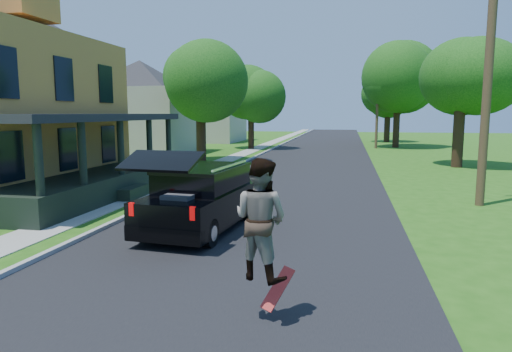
% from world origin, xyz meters
% --- Properties ---
extents(ground, '(140.00, 140.00, 0.00)m').
position_xyz_m(ground, '(0.00, 0.00, 0.00)').
color(ground, '#225511').
rests_on(ground, ground).
extents(street, '(8.00, 120.00, 0.02)m').
position_xyz_m(street, '(0.00, 20.00, 0.00)').
color(street, black).
rests_on(street, ground).
extents(curb, '(0.15, 120.00, 0.12)m').
position_xyz_m(curb, '(-4.05, 20.00, 0.00)').
color(curb, '#969691').
rests_on(curb, ground).
extents(sidewalk, '(1.30, 120.00, 0.03)m').
position_xyz_m(sidewalk, '(-5.60, 20.00, 0.00)').
color(sidewalk, '#9FA097').
rests_on(sidewalk, ground).
extents(front_walk, '(6.50, 1.20, 0.03)m').
position_xyz_m(front_walk, '(-9.50, 6.00, 0.00)').
color(front_walk, '#9FA097').
rests_on(front_walk, ground).
extents(neighbor_house_mid, '(12.78, 12.78, 8.30)m').
position_xyz_m(neighbor_house_mid, '(-13.50, 24.00, 4.19)').
color(neighbor_house_mid, '#B2AD9E').
rests_on(neighbor_house_mid, ground).
extents(neighbor_house_far, '(12.78, 12.78, 8.30)m').
position_xyz_m(neighbor_house_far, '(-13.50, 40.00, 4.19)').
color(neighbor_house_far, '#B2AD9E').
rests_on(neighbor_house_far, ground).
extents(black_suv, '(2.32, 5.09, 2.30)m').
position_xyz_m(black_suv, '(-1.40, 2.08, 0.88)').
color(black_suv, black).
rests_on(black_suv, ground).
extents(skateboarder, '(1.08, 0.98, 1.82)m').
position_xyz_m(skateboarder, '(1.18, -3.00, 1.59)').
color(skateboarder, black).
rests_on(skateboarder, ground).
extents(skateboard, '(0.49, 0.54, 0.59)m').
position_xyz_m(skateboard, '(1.43, -2.84, 0.44)').
color(skateboard, '#9E120D').
rests_on(skateboard, ground).
extents(tree_left_mid, '(6.31, 6.52, 8.45)m').
position_xyz_m(tree_left_mid, '(-7.00, 19.03, 5.62)').
color(tree_left_mid, black).
rests_on(tree_left_mid, ground).
extents(tree_left_far, '(6.55, 6.32, 8.09)m').
position_xyz_m(tree_left_far, '(-6.04, 30.15, 5.24)').
color(tree_left_far, black).
rests_on(tree_left_far, ground).
extents(tree_right_near, '(6.14, 5.72, 8.41)m').
position_xyz_m(tree_right_near, '(8.70, 18.99, 5.66)').
color(tree_right_near, black).
rests_on(tree_right_near, ground).
extents(tree_right_mid, '(6.40, 6.28, 9.89)m').
position_xyz_m(tree_right_mid, '(6.75, 34.60, 6.41)').
color(tree_right_mid, black).
rests_on(tree_right_mid, ground).
extents(tree_right_far, '(6.25, 5.88, 8.26)m').
position_xyz_m(tree_right_far, '(6.56, 42.53, 5.37)').
color(tree_right_far, black).
rests_on(tree_right_far, ground).
extents(utility_pole_near, '(1.78, 0.30, 10.08)m').
position_xyz_m(utility_pole_near, '(6.93, 7.13, 5.20)').
color(utility_pole_near, '#483621').
rests_on(utility_pole_near, ground).
extents(utility_pole_far, '(1.51, 0.34, 7.64)m').
position_xyz_m(utility_pole_far, '(4.94, 33.07, 3.95)').
color(utility_pole_far, '#483621').
rests_on(utility_pole_far, ground).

